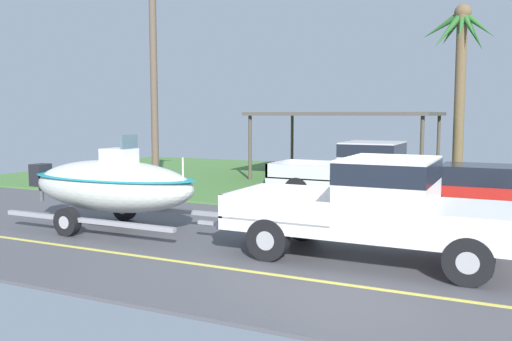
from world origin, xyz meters
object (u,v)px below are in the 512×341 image
Objects in this scene: carport_awning at (347,115)px; utility_pole at (154,64)px; pickup_truck_towing at (387,204)px; boat_on_trailer at (112,185)px; parked_pickup_background at (371,170)px; palm_tree_near_right at (460,55)px; parked_sedan_far at (498,192)px.

carport_awning is 0.86× the size of utility_pole.
boat_on_trailer reaches higher than pickup_truck_towing.
boat_on_trailer is at bearing -64.44° from utility_pole.
pickup_truck_towing is 0.97× the size of parked_pickup_background.
carport_awning is (-4.25, 12.13, 1.62)m from pickup_truck_towing.
palm_tree_near_right is at bearing 90.37° from pickup_truck_towing.
palm_tree_near_right is at bearing 102.06° from parked_sedan_far.
pickup_truck_towing is at bearing -70.69° from carport_awning.
pickup_truck_towing is at bearing -107.53° from parked_sedan_far.
parked_sedan_far is 0.62× the size of palm_tree_near_right.
carport_awning is 1.01× the size of palm_tree_near_right.
parked_sedan_far is at bearing -47.62° from carport_awning.
carport_awning reaches higher than boat_on_trailer.
carport_awning is (-2.43, 5.79, 1.64)m from parked_pickup_background.
palm_tree_near_right is (-1.84, 8.64, 4.51)m from parked_sedan_far.
parked_pickup_background is 0.79× the size of carport_awning.
pickup_truck_towing is at bearing -73.98° from parked_pickup_background.
parked_pickup_background is at bearing -102.42° from palm_tree_near_right.
boat_on_trailer reaches higher than parked_pickup_background.
boat_on_trailer is 16.10m from palm_tree_near_right.
utility_pole reaches higher than parked_sedan_far.
carport_awning is 5.26m from palm_tree_near_right.
boat_on_trailer is at bearing -146.04° from parked_sedan_far.
parked_sedan_far is at bearing 72.47° from pickup_truck_towing.
boat_on_trailer is 0.80× the size of palm_tree_near_right.
boat_on_trailer is 1.01× the size of parked_pickup_background.
palm_tree_near_right is at bearing 77.58° from parked_pickup_background.
pickup_truck_towing is 1.25× the size of parked_sedan_far.
palm_tree_near_right is at bearing 26.32° from carport_awning.
parked_sedan_far is 0.53× the size of utility_pole.
boat_on_trailer is 12.44m from carport_awning.
parked_pickup_background reaches higher than parked_sedan_far.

